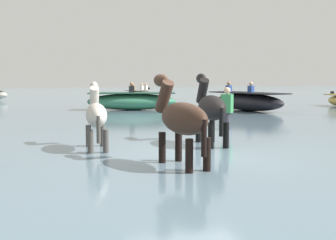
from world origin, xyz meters
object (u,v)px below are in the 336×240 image
(boat_mid_channel, at_px, (248,101))
(person_wading_mid, at_px, (227,113))
(horse_lead_black, at_px, (211,110))
(boat_near_starboard, at_px, (140,94))
(horse_trailing_dark_bay, at_px, (181,121))
(boat_far_offshore, at_px, (132,101))
(horse_flank_pinto, at_px, (96,117))

(boat_mid_channel, relative_size, person_wading_mid, 2.64)
(horse_lead_black, height_order, boat_near_starboard, horse_lead_black)
(horse_trailing_dark_bay, relative_size, boat_mid_channel, 0.46)
(horse_trailing_dark_bay, bearing_deg, boat_mid_channel, 57.19)
(horse_trailing_dark_bay, relative_size, person_wading_mid, 1.22)
(boat_far_offshore, distance_m, boat_near_starboard, 11.74)
(boat_far_offshore, bearing_deg, horse_trailing_dark_bay, -99.46)
(boat_far_offshore, xyz_separation_m, person_wading_mid, (0.91, -8.30, 0.07))
(horse_flank_pinto, distance_m, boat_mid_channel, 11.93)
(horse_trailing_dark_bay, bearing_deg, horse_lead_black, 55.48)
(boat_near_starboard, bearing_deg, person_wading_mid, -96.85)
(horse_lead_black, relative_size, horse_trailing_dark_bay, 1.01)
(boat_near_starboard, relative_size, person_wading_mid, 1.78)
(horse_trailing_dark_bay, xyz_separation_m, boat_mid_channel, (7.05, 10.94, -0.37))
(horse_lead_black, relative_size, boat_near_starboard, 0.69)
(boat_far_offshore, bearing_deg, person_wading_mid, -83.77)
(boat_mid_channel, height_order, boat_near_starboard, boat_mid_channel)
(horse_lead_black, height_order, horse_flank_pinto, horse_lead_black)
(horse_flank_pinto, xyz_separation_m, person_wading_mid, (4.19, 2.41, -0.21))
(person_wading_mid, bearing_deg, boat_mid_channel, 57.53)
(horse_trailing_dark_bay, height_order, boat_far_offshore, horse_trailing_dark_bay)
(horse_flank_pinto, xyz_separation_m, boat_mid_channel, (8.18, 8.68, -0.27))
(boat_mid_channel, bearing_deg, boat_near_starboard, 97.00)
(boat_far_offshore, relative_size, boat_near_starboard, 1.49)
(horse_lead_black, xyz_separation_m, person_wading_mid, (1.62, 2.57, -0.32))
(boat_far_offshore, bearing_deg, boat_near_starboard, 73.90)
(boat_mid_channel, bearing_deg, horse_lead_black, -122.39)
(horse_lead_black, height_order, person_wading_mid, horse_lead_black)
(horse_flank_pinto, distance_m, boat_far_offshore, 11.21)
(horse_lead_black, bearing_deg, horse_flank_pinto, 176.59)
(person_wading_mid, bearing_deg, boat_near_starboard, 83.15)
(boat_near_starboard, bearing_deg, horse_flank_pinto, -106.56)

